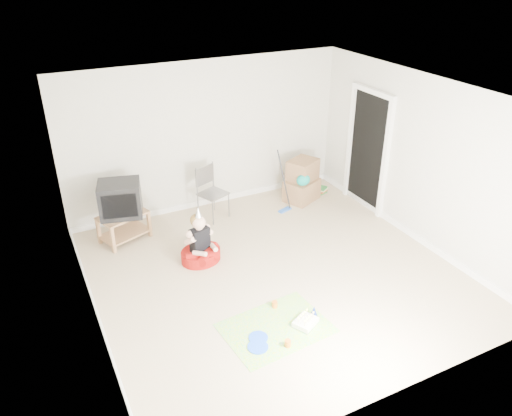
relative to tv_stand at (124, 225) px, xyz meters
name	(u,v)px	position (x,y,z in m)	size (l,w,h in m)	color
ground	(274,273)	(1.71, -1.90, -0.27)	(5.00, 5.00, 0.00)	#C8B290
doorway_recess	(368,152)	(4.19, -0.70, 0.75)	(0.02, 0.90, 2.05)	black
tv_stand	(124,225)	(0.00, 0.00, 0.00)	(0.86, 0.69, 0.46)	#9E6F47
crt_tv	(120,199)	(0.00, 0.00, 0.46)	(0.63, 0.52, 0.54)	black
folding_chair	(213,194)	(1.56, 0.06, 0.18)	(0.55, 0.54, 0.94)	gray
cardboard_boxes	(302,181)	(3.29, -0.02, 0.09)	(0.74, 0.69, 0.77)	#916946
floor_mop	(285,197)	(2.79, -0.28, -0.01)	(0.28, 0.35, 1.06)	blue
book_pile	(319,189)	(3.76, 0.11, -0.22)	(0.30, 0.34, 0.12)	#287932
seated_woman	(200,249)	(0.88, -1.10, -0.08)	(0.76, 0.76, 0.89)	#9C130E
party_mat	(276,328)	(1.16, -2.94, -0.27)	(1.29, 0.93, 0.01)	#FF359A
birthday_cake	(306,323)	(1.51, -3.06, -0.23)	(0.36, 0.34, 0.14)	white
blue_plate_near	(258,338)	(0.88, -3.01, -0.26)	(0.24, 0.24, 0.01)	blue
blue_plate_far	(258,347)	(0.81, -3.15, -0.26)	(0.25, 0.25, 0.01)	blue
orange_cup_near	(275,304)	(1.34, -2.58, -0.23)	(0.07, 0.07, 0.08)	orange
orange_cup_far	(288,343)	(1.13, -3.29, -0.22)	(0.08, 0.08, 0.09)	orange
blue_party_hat	(314,312)	(1.69, -2.98, -0.18)	(0.11, 0.11, 0.17)	#16319D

